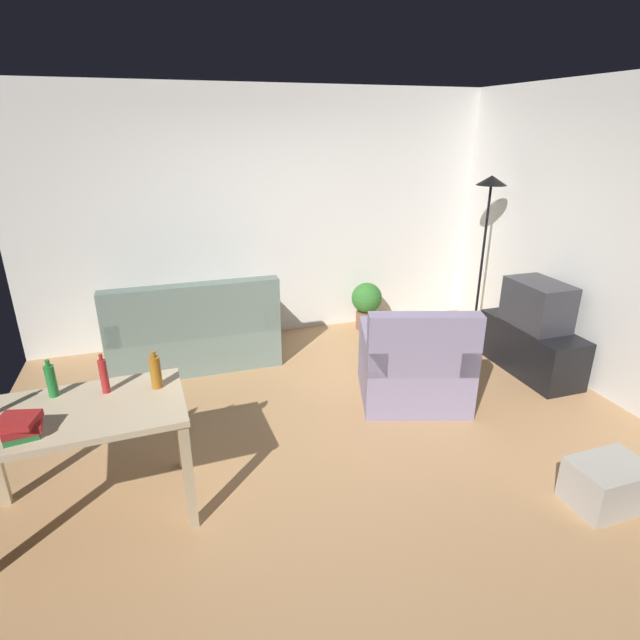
% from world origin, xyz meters
% --- Properties ---
extents(ground_plane, '(5.20, 4.40, 0.02)m').
position_xyz_m(ground_plane, '(0.00, 0.00, -0.01)').
color(ground_plane, tan).
extents(wall_rear, '(5.20, 0.10, 2.70)m').
position_xyz_m(wall_rear, '(0.00, 2.20, 1.35)').
color(wall_rear, silver).
rests_on(wall_rear, ground_plane).
extents(wall_right, '(0.10, 4.40, 2.70)m').
position_xyz_m(wall_right, '(2.60, 0.00, 1.35)').
color(wall_right, silver).
rests_on(wall_right, ground_plane).
extents(couch, '(1.65, 0.84, 0.92)m').
position_xyz_m(couch, '(-0.90, 1.59, 0.31)').
color(couch, slate).
rests_on(couch, ground_plane).
extents(tv_stand, '(0.44, 1.10, 0.48)m').
position_xyz_m(tv_stand, '(2.25, 0.39, 0.24)').
color(tv_stand, black).
rests_on(tv_stand, ground_plane).
extents(tv, '(0.41, 0.60, 0.44)m').
position_xyz_m(tv, '(2.25, 0.39, 0.70)').
color(tv, '#2D2D33').
rests_on(tv, tv_stand).
extents(torchiere_lamp, '(0.32, 0.32, 1.81)m').
position_xyz_m(torchiere_lamp, '(2.25, 1.32, 1.41)').
color(torchiere_lamp, black).
rests_on(torchiere_lamp, ground_plane).
extents(desk, '(1.23, 0.75, 0.76)m').
position_xyz_m(desk, '(-1.68, -0.46, 0.65)').
color(desk, '#C6B28E').
rests_on(desk, ground_plane).
extents(potted_plant, '(0.36, 0.36, 0.57)m').
position_xyz_m(potted_plant, '(1.13, 1.90, 0.33)').
color(potted_plant, brown).
rests_on(potted_plant, ground_plane).
extents(armchair, '(1.11, 1.07, 0.92)m').
position_xyz_m(armchair, '(0.88, 0.22, 0.32)').
color(armchair, gray).
rests_on(armchair, ground_plane).
extents(storage_box, '(0.49, 0.35, 0.30)m').
position_xyz_m(storage_box, '(1.45, -1.36, 0.15)').
color(storage_box, '#A8A399').
rests_on(storage_box, ground_plane).
extents(bottle_green, '(0.06, 0.06, 0.24)m').
position_xyz_m(bottle_green, '(-1.83, -0.24, 0.86)').
color(bottle_green, '#1E722D').
rests_on(bottle_green, desk).
extents(bottle_red, '(0.05, 0.05, 0.26)m').
position_xyz_m(bottle_red, '(-1.53, -0.29, 0.87)').
color(bottle_red, '#AD2323').
rests_on(bottle_red, desk).
extents(bottle_amber, '(0.07, 0.07, 0.25)m').
position_xyz_m(bottle_amber, '(-1.23, -0.32, 0.87)').
color(bottle_amber, '#9E6019').
rests_on(bottle_amber, desk).
extents(book_stack, '(0.23, 0.21, 0.11)m').
position_xyz_m(book_stack, '(-1.93, -0.66, 0.82)').
color(book_stack, '#236B33').
rests_on(book_stack, desk).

